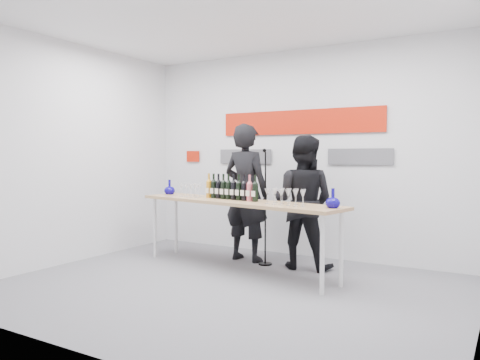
% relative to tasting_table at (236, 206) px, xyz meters
% --- Properties ---
extents(ground, '(5.00, 5.00, 0.00)m').
position_rel_tasting_table_xyz_m(ground, '(0.32, -0.74, -0.83)').
color(ground, slate).
rests_on(ground, ground).
extents(back_wall, '(5.00, 0.04, 3.00)m').
position_rel_tasting_table_xyz_m(back_wall, '(0.32, 1.26, 0.67)').
color(back_wall, silver).
rests_on(back_wall, ground).
extents(signage, '(3.38, 0.02, 0.79)m').
position_rel_tasting_table_xyz_m(signage, '(0.27, 1.23, 0.98)').
color(signage, red).
rests_on(signage, back_wall).
extents(tasting_table, '(3.04, 1.15, 0.90)m').
position_rel_tasting_table_xyz_m(tasting_table, '(0.00, 0.00, 0.00)').
color(tasting_table, tan).
rests_on(tasting_table, ground).
extents(wine_bottles, '(0.88, 0.24, 0.33)m').
position_rel_tasting_table_xyz_m(wine_bottles, '(-0.11, 0.06, 0.23)').
color(wine_bottles, '#BF7F19').
rests_on(wine_bottles, tasting_table).
extents(decanter_left, '(0.16, 0.16, 0.21)m').
position_rel_tasting_table_xyz_m(decanter_left, '(-1.33, 0.31, 0.18)').
color(decanter_left, '#0E0677').
rests_on(decanter_left, tasting_table).
extents(decanter_right, '(0.16, 0.16, 0.21)m').
position_rel_tasting_table_xyz_m(decanter_right, '(1.35, -0.20, 0.18)').
color(decanter_right, '#0E0677').
rests_on(decanter_right, tasting_table).
extents(glasses_left, '(0.36, 0.28, 0.18)m').
position_rel_tasting_table_xyz_m(glasses_left, '(-0.81, 0.14, 0.16)').
color(glasses_left, silver).
rests_on(glasses_left, tasting_table).
extents(glasses_right, '(0.55, 0.32, 0.18)m').
position_rel_tasting_table_xyz_m(glasses_right, '(0.78, -0.16, 0.16)').
color(glasses_right, silver).
rests_on(glasses_right, tasting_table).
extents(presenter_left, '(0.73, 0.51, 1.90)m').
position_rel_tasting_table_xyz_m(presenter_left, '(-0.17, 0.55, 0.12)').
color(presenter_left, black).
rests_on(presenter_left, ground).
extents(presenter_right, '(0.88, 0.71, 1.72)m').
position_rel_tasting_table_xyz_m(presenter_right, '(0.68, 0.55, 0.03)').
color(presenter_right, black).
rests_on(presenter_right, ground).
extents(mic_stand, '(0.18, 0.18, 1.56)m').
position_rel_tasting_table_xyz_m(mic_stand, '(0.19, 0.45, -0.35)').
color(mic_stand, black).
rests_on(mic_stand, ground).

